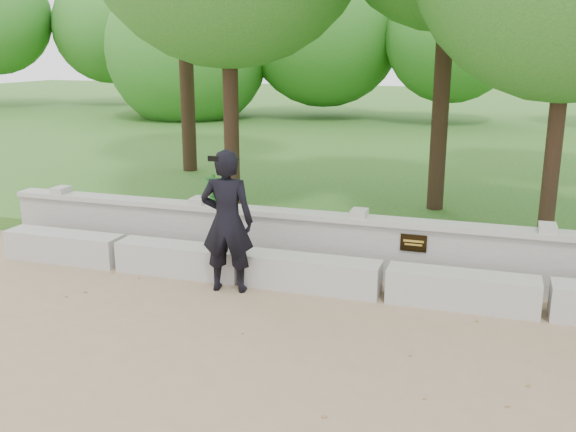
# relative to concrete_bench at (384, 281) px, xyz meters

# --- Properties ---
(ground) EXTENTS (80.00, 80.00, 0.00)m
(ground) POSITION_rel_concrete_bench_xyz_m (-0.00, -1.90, -0.22)
(ground) COLOR #907658
(ground) RESTS_ON ground
(lawn) EXTENTS (40.00, 22.00, 0.25)m
(lawn) POSITION_rel_concrete_bench_xyz_m (-0.00, 12.10, -0.10)
(lawn) COLOR #285919
(lawn) RESTS_ON ground
(concrete_bench) EXTENTS (11.90, 0.45, 0.45)m
(concrete_bench) POSITION_rel_concrete_bench_xyz_m (0.00, 0.00, 0.00)
(concrete_bench) COLOR #B2AFA8
(concrete_bench) RESTS_ON ground
(parapet_wall) EXTENTS (12.50, 0.35, 0.90)m
(parapet_wall) POSITION_rel_concrete_bench_xyz_m (0.00, 0.70, 0.24)
(parapet_wall) COLOR #A7A49E
(parapet_wall) RESTS_ON ground
(man_main) EXTENTS (0.78, 0.70, 1.95)m
(man_main) POSITION_rel_concrete_bench_xyz_m (-2.07, -0.38, 0.75)
(man_main) COLOR black
(man_main) RESTS_ON ground
(shrub_a) EXTENTS (0.37, 0.31, 0.61)m
(shrub_a) POSITION_rel_concrete_bench_xyz_m (-3.87, 3.11, 0.33)
(shrub_a) COLOR #2A7B29
(shrub_a) RESTS_ON lawn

